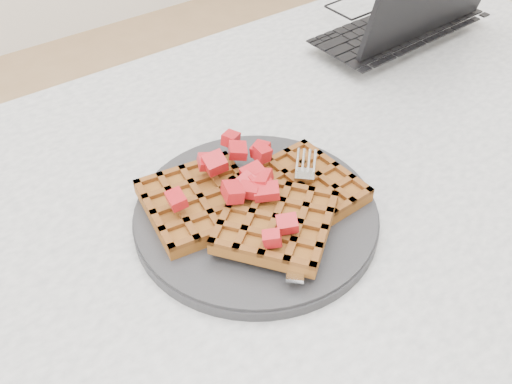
# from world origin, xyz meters

# --- Properties ---
(table) EXTENTS (1.20, 0.80, 0.75)m
(table) POSITION_xyz_m (0.00, 0.00, 0.64)
(table) COLOR beige
(table) RESTS_ON ground
(plate) EXTENTS (0.26, 0.26, 0.02)m
(plate) POSITION_xyz_m (-0.07, 0.03, 0.76)
(plate) COLOR black
(plate) RESTS_ON table
(waffles) EXTENTS (0.21, 0.21, 0.03)m
(waffles) POSITION_xyz_m (-0.07, 0.02, 0.78)
(waffles) COLOR brown
(waffles) RESTS_ON plate
(strawberry_pile) EXTENTS (0.15, 0.15, 0.02)m
(strawberry_pile) POSITION_xyz_m (-0.07, 0.03, 0.80)
(strawberry_pile) COLOR maroon
(strawberry_pile) RESTS_ON waffles
(fork) EXTENTS (0.14, 0.15, 0.02)m
(fork) POSITION_xyz_m (-0.04, -0.01, 0.77)
(fork) COLOR silver
(fork) RESTS_ON plate
(laptop) EXTENTS (0.30, 0.22, 0.20)m
(laptop) POSITION_xyz_m (0.34, 0.24, 0.78)
(laptop) COLOR black
(laptop) RESTS_ON table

